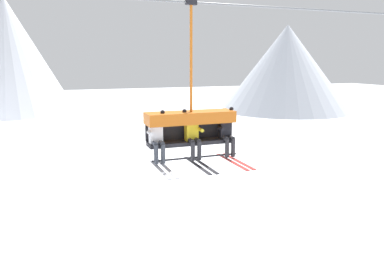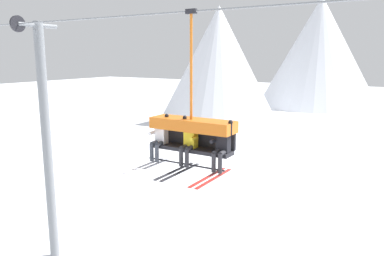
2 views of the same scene
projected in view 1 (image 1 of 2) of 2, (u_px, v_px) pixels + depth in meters
mountain_peak_central at (8, 56)px, 56.04m from camera, size 18.71×18.71×17.14m
mountain_peak_east at (286, 68)px, 59.04m from camera, size 20.34×20.34×13.41m
lift_cable at (232, 5)px, 9.53m from camera, size 18.18×0.05×0.05m
chairlift_chair at (190, 121)px, 9.73m from camera, size 2.33×0.74×3.92m
skier_white at (157, 137)px, 9.26m from camera, size 0.48×1.70×1.34m
skier_yellow at (193, 134)px, 9.59m from camera, size 0.48×1.70×1.34m
skier_black at (227, 132)px, 9.91m from camera, size 0.48×1.70×1.34m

